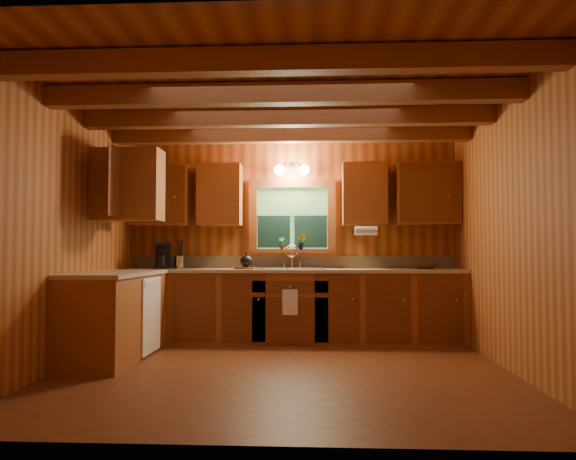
{
  "coord_description": "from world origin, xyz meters",
  "views": [
    {
      "loc": [
        0.29,
        -4.94,
        1.11
      ],
      "look_at": [
        0.0,
        0.8,
        1.35
      ],
      "focal_mm": 32.86,
      "sensor_mm": 36.0,
      "label": 1
    }
  ],
  "objects_px": {
    "sink": "(291,272)",
    "wicker_basket": "(425,266)",
    "coffee_maker": "(162,256)",
    "cutting_board": "(246,268)"
  },
  "relations": [
    {
      "from": "sink",
      "to": "wicker_basket",
      "type": "distance_m",
      "value": 1.64
    },
    {
      "from": "coffee_maker",
      "to": "cutting_board",
      "type": "relative_size",
      "value": 1.32
    },
    {
      "from": "coffee_maker",
      "to": "cutting_board",
      "type": "height_order",
      "value": "coffee_maker"
    },
    {
      "from": "cutting_board",
      "to": "wicker_basket",
      "type": "height_order",
      "value": "wicker_basket"
    },
    {
      "from": "cutting_board",
      "to": "wicker_basket",
      "type": "distance_m",
      "value": 2.19
    },
    {
      "from": "coffee_maker",
      "to": "wicker_basket",
      "type": "relative_size",
      "value": 1.02
    },
    {
      "from": "sink",
      "to": "cutting_board",
      "type": "height_order",
      "value": "sink"
    },
    {
      "from": "sink",
      "to": "coffee_maker",
      "type": "bearing_deg",
      "value": -177.87
    },
    {
      "from": "sink",
      "to": "cutting_board",
      "type": "relative_size",
      "value": 3.27
    },
    {
      "from": "sink",
      "to": "cutting_board",
      "type": "distance_m",
      "value": 0.56
    }
  ]
}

